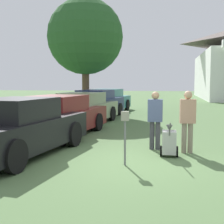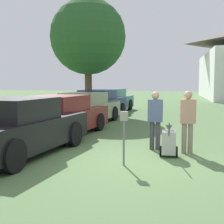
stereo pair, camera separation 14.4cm
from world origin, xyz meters
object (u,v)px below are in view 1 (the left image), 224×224
at_px(parked_car_navy, 97,104).
at_px(person_supervisor, 188,118).
at_px(parked_car_sage, 83,109).
at_px(equipment_cart, 169,142).
at_px(person_worker, 155,117).
at_px(parked_car_teal, 108,101).
at_px(parked_car_maroon, 59,117).
at_px(parking_meter, 125,128).
at_px(parked_car_black, 20,129).

bearing_deg(parked_car_navy, person_supervisor, -53.28).
xyz_separation_m(parked_car_sage, person_supervisor, (4.43, -5.31, 0.29)).
bearing_deg(equipment_cart, person_worker, 115.40).
bearing_deg(person_worker, parked_car_navy, -64.40).
distance_m(parked_car_sage, parked_car_navy, 2.74).
bearing_deg(person_supervisor, person_worker, -22.93).
relative_size(parked_car_navy, parked_car_teal, 1.01).
height_order(parked_car_maroon, parking_meter, parked_car_maroon).
height_order(parked_car_navy, parking_meter, parked_car_navy).
distance_m(parked_car_navy, parking_meter, 10.05).
bearing_deg(parked_car_teal, parked_car_navy, -82.11).
bearing_deg(equipment_cart, parking_meter, -135.34).
bearing_deg(parked_car_navy, parked_car_black, -82.13).
relative_size(parking_meter, person_supervisor, 0.74).
bearing_deg(parking_meter, person_supervisor, 45.90).
bearing_deg(person_worker, parked_car_maroon, -23.77).
bearing_deg(person_supervisor, parked_car_sage, -54.64).
distance_m(parked_car_maroon, parked_car_sage, 3.37).
relative_size(parked_car_maroon, equipment_cart, 5.42).
bearing_deg(parked_car_black, parking_meter, -1.55).
relative_size(parked_car_black, parked_car_maroon, 0.93).
bearing_deg(parked_car_teal, person_supervisor, -60.84).
bearing_deg(person_supervisor, parked_car_navy, -65.65).
xyz_separation_m(parked_car_maroon, parked_car_navy, (0.00, 6.11, 0.03)).
distance_m(parked_car_maroon, parking_meter, 4.56).
distance_m(parked_car_sage, person_worker, 6.13).
distance_m(person_supervisor, equipment_cart, 0.93).
xyz_separation_m(parked_car_teal, equipment_cart, (3.94, -11.88, -0.32)).
distance_m(parking_meter, equipment_cart, 1.57).
distance_m(parked_car_teal, equipment_cart, 12.52).
bearing_deg(parked_car_sage, equipment_cart, -48.05).
bearing_deg(person_worker, parked_car_teal, -71.22).
relative_size(parked_car_teal, person_worker, 2.93).
distance_m(parking_meter, person_supervisor, 2.19).
distance_m(parked_car_sage, parked_car_teal, 6.06).
distance_m(person_worker, person_supervisor, 0.95).
xyz_separation_m(parked_car_black, parked_car_navy, (0.00, 9.13, 0.00)).
xyz_separation_m(parked_car_sage, parking_meter, (2.90, -6.88, 0.21)).
height_order(parked_car_teal, parking_meter, parked_car_teal).
bearing_deg(parked_car_black, person_supervisor, 21.72).
bearing_deg(person_worker, parked_car_sage, -53.72).
relative_size(parked_car_maroon, parked_car_teal, 1.09).
bearing_deg(parked_car_teal, parking_meter, -69.47).
height_order(parked_car_teal, person_worker, person_worker).
xyz_separation_m(parked_car_maroon, parked_car_sage, (0.00, 3.37, 0.00)).
relative_size(parked_car_navy, person_worker, 2.95).
distance_m(parked_car_black, equipment_cart, 3.99).
distance_m(parked_car_sage, equipment_cart, 7.03).
distance_m(parked_car_black, parked_car_sage, 6.40).
bearing_deg(parking_meter, parked_car_navy, 106.80).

